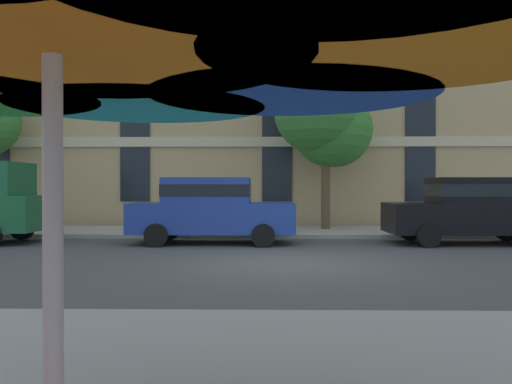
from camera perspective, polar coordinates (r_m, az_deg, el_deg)
name	(u,v)px	position (r m, az deg, el deg)	size (l,w,h in m)	color
ground_plane	(286,263)	(10.68, 3.29, -7.70)	(120.00, 120.00, 0.00)	#424244
sidewalk_far	(278,232)	(17.43, 2.42, -4.29)	(56.00, 3.60, 0.12)	#9E998E
apartment_building	(274,20)	(26.80, 2.00, 18.08)	(36.88, 12.08, 19.20)	tan
sedan_blue	(211,208)	(14.35, -4.87, -1.77)	(4.40, 1.98, 1.78)	navy
sedan_black	(472,209)	(15.31, 22.25, -1.67)	(4.40, 1.98, 1.78)	black
street_tree_middle	(326,122)	(18.07, 7.60, 7.50)	(3.38, 3.26, 5.48)	brown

